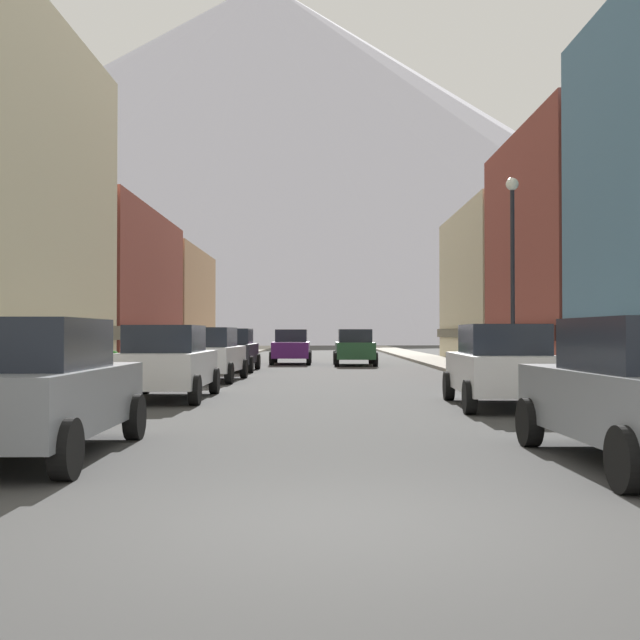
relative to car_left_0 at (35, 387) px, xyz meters
The scene contains 17 objects.
ground_plane 5.34m from the car_left_0, 43.83° to the right, with size 400.00×400.00×0.00m, color #3A3A3A.
sidewalk_left 31.46m from the car_left_0, 94.47° to the left, with size 2.50×100.00×0.15m, color gray.
sidewalk_right 32.93m from the car_left_0, 72.23° to the left, with size 2.50×100.00×0.15m, color gray.
storefront_left_2 26.85m from the car_left_0, 105.41° to the left, with size 7.10×13.41×7.11m.
storefront_left_3 40.35m from the car_left_0, 102.10° to the left, with size 9.79×12.83×6.77m.
storefront_right_2 26.38m from the car_left_0, 52.63° to the left, with size 9.41×11.41×9.46m.
storefront_right_3 37.28m from the car_left_0, 64.77° to the left, with size 9.37×13.46×8.37m.
car_left_0 is the anchor object (origin of this frame).
car_left_1 8.92m from the car_left_0, 90.00° to the left, with size 2.07×4.40×1.78m.
car_left_2 16.22m from the car_left_0, 90.01° to the left, with size 2.23×4.47×1.78m.
car_left_3 23.06m from the car_left_0, 90.00° to the left, with size 2.09×4.41×1.78m.
car_right_1 10.30m from the car_left_0, 42.46° to the left, with size 2.21×4.47×1.78m.
car_driving_0 30.98m from the car_left_0, 85.93° to the left, with size 2.06×4.40×1.78m.
car_driving_1 29.67m from the car_left_0, 79.51° to the left, with size 2.06×4.40×1.78m.
potted_plant_1 16.51m from the car_left_0, 101.18° to the left, with size 0.47×0.47×0.86m.
streetlamp_right 15.64m from the car_left_0, 53.37° to the left, with size 0.36×0.36×5.86m.
mountain_backdrop 263.64m from the car_left_0, 93.44° to the left, with size 333.65×333.65×121.02m, color silver.
Camera 1 is at (-0.12, -6.52, 1.59)m, focal length 44.58 mm.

